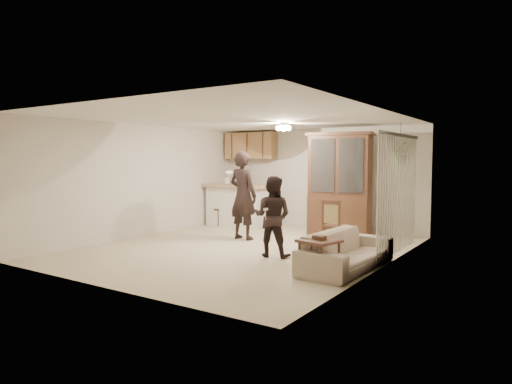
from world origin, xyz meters
The scene contains 23 objects.
floor centered at (0.00, 0.00, 0.00)m, with size 6.50×6.50×0.00m, color #BEAE90.
ceiling centered at (0.00, 0.00, 2.50)m, with size 5.50×6.50×0.02m, color silver.
wall_back centered at (0.00, 3.25, 1.25)m, with size 5.50×0.02×2.50m, color beige.
wall_front centered at (0.00, -3.25, 1.25)m, with size 5.50×0.02×2.50m, color beige.
wall_left centered at (-2.75, 0.00, 1.25)m, with size 0.02×6.50×2.50m, color beige.
wall_right centered at (2.75, 0.00, 1.25)m, with size 0.02×6.50×2.50m, color beige.
breakfast_bar centered at (-1.85, 2.35, 0.50)m, with size 1.60×0.55×1.00m, color white.
bar_top centered at (-1.85, 2.35, 1.05)m, with size 1.75×0.70×0.08m, color #A08860.
upper_cabinets centered at (-1.90, 3.07, 2.10)m, with size 1.50×0.34×0.70m, color olive.
vertical_blinds centered at (2.71, 0.90, 1.10)m, with size 0.06×2.30×2.10m, color beige, non-canonical shape.
ceiling_fixture centered at (0.20, 1.20, 2.40)m, with size 0.36×0.36×0.20m, color #F9E8BB, non-canonical shape.
hanging_plant centered at (2.30, 2.40, 1.85)m, with size 0.43×0.37×0.48m, color #2A5C24.
plant_cord centered at (2.30, 2.40, 2.17)m, with size 0.01×0.01×0.65m, color black.
sofa centered at (2.32, -0.47, 0.37)m, with size 1.87×0.73×0.73m, color beige.
adult centered at (-0.61, 0.87, 0.90)m, with size 0.66×0.43×1.80m, color black.
child centered at (0.85, -0.31, 0.68)m, with size 0.66×0.51×1.35m, color black.
china_hutch centered at (0.92, 2.50, 1.15)m, with size 1.54×0.74×2.33m.
side_table centered at (2.18, -1.17, 0.29)m, with size 0.62×0.62×0.62m.
chair_bar centered at (-2.39, 2.29, 0.27)m, with size 0.51×0.51×0.98m.
chair_hutch_left centered at (0.73, 2.37, 0.26)m, with size 0.58×0.58×0.93m.
chair_hutch_right centered at (1.42, 1.13, 0.26)m, with size 0.44×0.44×0.94m.
controller_adult centered at (-0.66, 0.43, 1.46)m, with size 0.05×0.17×0.05m, color white.
controller_child centered at (0.92, -0.63, 0.88)m, with size 0.04×0.12×0.04m, color white.
Camera 1 is at (5.02, -7.15, 1.71)m, focal length 32.00 mm.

